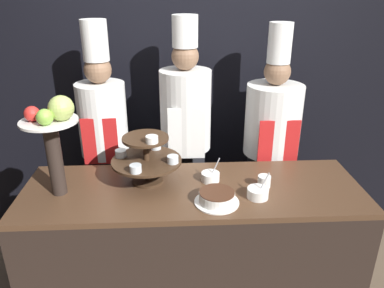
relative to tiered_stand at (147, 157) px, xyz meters
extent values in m
cube|color=black|center=(0.28, 0.90, 0.32)|extent=(10.00, 0.06, 2.80)
cube|color=black|center=(0.28, -0.09, -0.64)|extent=(2.08, 0.69, 0.87)
cube|color=#4C3321|center=(0.28, -0.09, -0.19)|extent=(2.08, 0.69, 0.03)
cylinder|color=#3D2819|center=(0.00, 0.00, -0.16)|extent=(0.20, 0.20, 0.02)
cylinder|color=#3D2819|center=(0.00, 0.00, -0.02)|extent=(0.04, 0.04, 0.30)
cylinder|color=#3D2819|center=(0.00, 0.00, -0.03)|extent=(0.44, 0.44, 0.02)
cylinder|color=#3D2819|center=(0.00, 0.00, 0.12)|extent=(0.28, 0.28, 0.02)
cylinder|color=silver|center=(-0.05, -0.16, 0.00)|extent=(0.07, 0.07, 0.04)
cylinder|color=green|center=(-0.05, -0.16, 0.00)|extent=(0.06, 0.06, 0.03)
cylinder|color=silver|center=(0.16, -0.05, 0.00)|extent=(0.07, 0.07, 0.04)
cylinder|color=gold|center=(0.16, -0.05, 0.00)|extent=(0.06, 0.06, 0.03)
cylinder|color=silver|center=(0.05, 0.17, 0.00)|extent=(0.07, 0.07, 0.04)
cylinder|color=beige|center=(0.05, 0.17, 0.00)|extent=(0.06, 0.06, 0.03)
cylinder|color=silver|center=(-0.16, 0.05, 0.00)|extent=(0.07, 0.07, 0.04)
cylinder|color=red|center=(-0.16, 0.05, 0.00)|extent=(0.06, 0.06, 0.03)
cylinder|color=white|center=(0.04, -0.08, 0.15)|extent=(0.07, 0.07, 0.04)
cylinder|color=#2D231E|center=(-0.52, -0.11, 0.05)|extent=(0.09, 0.09, 0.45)
cylinder|color=white|center=(-0.52, -0.11, 0.28)|extent=(0.32, 0.32, 0.01)
sphere|color=#ADC160|center=(-0.44, -0.12, 0.36)|extent=(0.14, 0.14, 0.14)
sphere|color=orange|center=(-0.51, -0.03, 0.33)|extent=(0.07, 0.07, 0.07)
sphere|color=red|center=(-0.60, -0.12, 0.33)|extent=(0.09, 0.09, 0.09)
sphere|color=#84B742|center=(-0.51, -0.19, 0.33)|extent=(0.09, 0.09, 0.09)
cylinder|color=white|center=(0.41, -0.27, -0.17)|extent=(0.26, 0.26, 0.01)
cylinder|color=white|center=(0.41, -0.27, -0.14)|extent=(0.21, 0.21, 0.06)
cylinder|color=#472819|center=(0.41, -0.27, -0.10)|extent=(0.20, 0.20, 0.01)
cylinder|color=white|center=(0.72, -0.10, -0.14)|extent=(0.08, 0.08, 0.07)
cylinder|color=white|center=(0.65, -0.22, -0.14)|extent=(0.13, 0.13, 0.06)
cylinder|color=#BCBCC1|center=(0.69, -0.22, -0.07)|extent=(0.05, 0.01, 0.11)
cylinder|color=white|center=(0.40, -0.01, -0.14)|extent=(0.12, 0.12, 0.06)
cylinder|color=#BCBCC1|center=(0.43, -0.01, -0.07)|extent=(0.05, 0.01, 0.11)
cube|color=black|center=(-0.35, 0.51, -0.64)|extent=(0.26, 0.14, 0.88)
cylinder|color=white|center=(-0.35, 0.51, 0.07)|extent=(0.35, 0.35, 0.53)
cube|color=red|center=(-0.35, 0.34, -0.04)|extent=(0.25, 0.01, 0.34)
sphere|color=#846047|center=(-0.35, 0.51, 0.43)|extent=(0.19, 0.19, 0.19)
cylinder|color=white|center=(-0.35, 0.51, 0.63)|extent=(0.18, 0.18, 0.27)
cube|color=#28282D|center=(0.26, 0.51, -0.62)|extent=(0.28, 0.15, 0.92)
cylinder|color=silver|center=(0.26, 0.51, 0.13)|extent=(0.37, 0.37, 0.58)
cube|color=white|center=(0.26, 0.33, 0.02)|extent=(0.26, 0.01, 0.37)
sphere|color=#846047|center=(0.26, 0.51, 0.52)|extent=(0.19, 0.19, 0.19)
cylinder|color=white|center=(0.26, 0.51, 0.69)|extent=(0.18, 0.18, 0.21)
cube|color=black|center=(0.91, 0.51, -0.65)|extent=(0.31, 0.17, 0.86)
cylinder|color=white|center=(0.91, 0.51, 0.05)|extent=(0.42, 0.42, 0.53)
cube|color=red|center=(0.91, 0.31, -0.06)|extent=(0.29, 0.01, 0.34)
sphere|color=#846047|center=(0.91, 0.51, 0.41)|extent=(0.19, 0.19, 0.19)
cylinder|color=white|center=(0.91, 0.51, 0.61)|extent=(0.17, 0.17, 0.28)
camera|label=1|loc=(0.17, -2.09, 0.98)|focal=35.00mm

